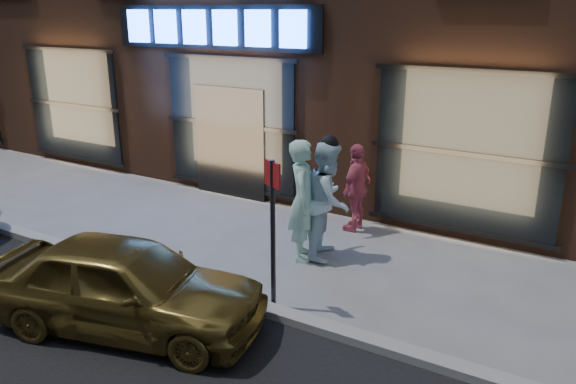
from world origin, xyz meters
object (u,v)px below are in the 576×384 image
at_px(gold_sedan, 126,285).
at_px(man_cap, 328,200).
at_px(man_bowtie, 303,200).
at_px(sign_post, 273,221).
at_px(passerby, 357,188).

bearing_deg(gold_sedan, man_cap, -34.05).
relative_size(man_bowtie, sign_post, 0.95).
height_order(man_bowtie, passerby, man_bowtie).
relative_size(man_bowtie, passerby, 1.22).
distance_m(gold_sedan, sign_post, 2.05).
xyz_separation_m(man_cap, gold_sedan, (-1.18, -3.36, -0.37)).
relative_size(man_cap, sign_post, 0.93).
distance_m(man_bowtie, gold_sedan, 3.20).
height_order(man_cap, passerby, man_cap).
xyz_separation_m(passerby, sign_post, (0.22, -3.26, 0.46)).
relative_size(man_cap, passerby, 1.19).
bearing_deg(gold_sedan, man_bowtie, -30.62).
distance_m(man_cap, sign_post, 2.00).
height_order(passerby, gold_sedan, passerby).
height_order(man_bowtie, gold_sedan, man_bowtie).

